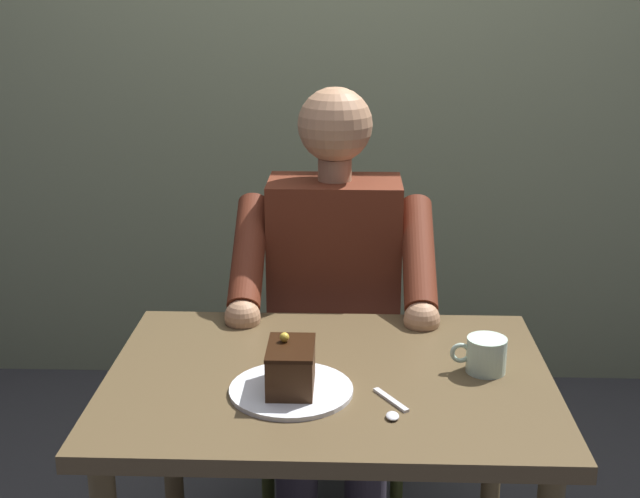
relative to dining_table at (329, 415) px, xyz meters
The scene contains 7 objects.
dining_table is the anchor object (origin of this frame).
chair 0.69m from the dining_table, 90.00° to the right, with size 0.42×0.42×0.88m.
seated_person 0.51m from the dining_table, 90.00° to the right, with size 0.53×0.58×1.26m.
dessert_plate 0.15m from the dining_table, 49.00° to the left, with size 0.25×0.25×0.01m, color white.
cake_slice 0.19m from the dining_table, 48.92° to the left, with size 0.10×0.14×0.11m.
coffee_cup 0.36m from the dining_table, behind, with size 0.12×0.09×0.08m.
dessert_spoon 0.23m from the dining_table, 129.17° to the left, with size 0.07×0.14×0.01m.
Camera 1 is at (-0.04, 1.67, 1.52)m, focal length 47.97 mm.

